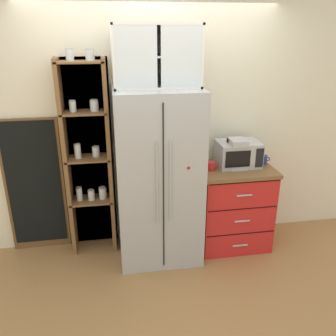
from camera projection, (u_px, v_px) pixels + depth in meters
ground_plane at (159, 252)px, 3.87m from camera, size 10.60×10.60×0.00m
wall_back_cream at (153, 129)px, 3.77m from camera, size 4.91×0.10×2.55m
refrigerator at (158, 177)px, 3.55m from camera, size 0.82×0.71×1.76m
pantry_shelf_column at (88, 155)px, 3.63m from camera, size 0.50×0.31×2.10m
counter_cabinet at (233, 206)px, 3.88m from camera, size 0.78×0.61×0.91m
microwave at (238, 154)px, 3.72m from camera, size 0.44×0.33×0.26m
coffee_maker at (236, 153)px, 3.67m from camera, size 0.17×0.20×0.31m
mug_red at (211, 166)px, 3.63m from camera, size 0.12×0.09×0.09m
mug_navy at (263, 160)px, 3.79m from camera, size 0.12×0.08×0.10m
bottle_cobalt at (238, 157)px, 3.62m from camera, size 0.07×0.07×0.30m
upper_cabinet at (156, 56)px, 3.18m from camera, size 0.79×0.32×0.55m
chalkboard_menu at (35, 186)px, 3.71m from camera, size 0.60×0.04×1.45m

